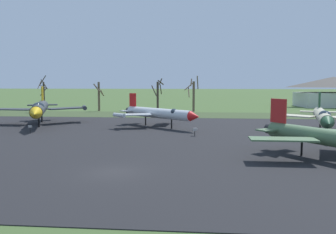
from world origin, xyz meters
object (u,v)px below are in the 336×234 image
(jet_fighter_front_right, at_px, (331,137))
(visitor_building, at_px, (333,92))
(jet_fighter_rear_center, at_px, (40,108))
(jet_fighter_rear_right, at_px, (323,116))
(info_placard_rear_right, at_px, (330,137))
(info_placard_rear_center, at_px, (30,129))
(jet_fighter_front_left, at_px, (159,113))
(info_placard_front_left, at_px, (195,131))

(jet_fighter_front_right, height_order, visitor_building, visitor_building)
(jet_fighter_rear_center, xyz_separation_m, jet_fighter_rear_right, (38.00, -5.41, -0.31))
(jet_fighter_rear_right, distance_m, info_placard_rear_right, 7.37)
(info_placard_rear_right, bearing_deg, info_placard_rear_center, 173.22)
(jet_fighter_rear_center, distance_m, visitor_building, 72.23)
(jet_fighter_rear_right, height_order, visitor_building, visitor_building)
(info_placard_rear_center, xyz_separation_m, jet_fighter_rear_right, (35.34, 3.03, 1.53))
(jet_fighter_front_left, height_order, info_placard_front_left, jet_fighter_front_left)
(jet_fighter_front_left, relative_size, jet_fighter_rear_center, 0.70)
(jet_fighter_rear_center, height_order, info_placard_rear_center, jet_fighter_rear_center)
(jet_fighter_rear_right, xyz_separation_m, info_placard_rear_right, (-1.59, -7.04, -1.48))
(info_placard_rear_center, bearing_deg, jet_fighter_front_left, 26.89)
(info_placard_front_left, relative_size, info_placard_rear_right, 0.91)
(jet_fighter_front_left, xyz_separation_m, info_placard_rear_right, (18.89, -11.55, -1.33))
(jet_fighter_front_left, relative_size, info_placard_rear_center, 11.48)
(info_placard_front_left, height_order, info_placard_rear_center, info_placard_rear_center)
(jet_fighter_front_right, relative_size, jet_fighter_rear_center, 0.71)
(jet_fighter_front_left, bearing_deg, info_placard_front_left, -55.70)
(jet_fighter_front_right, height_order, info_placard_rear_center, jet_fighter_front_right)
(info_placard_front_left, bearing_deg, jet_fighter_front_right, -49.26)
(jet_fighter_rear_center, distance_m, info_placard_rear_right, 38.52)
(jet_fighter_rear_center, height_order, visitor_building, visitor_building)
(info_placard_front_left, relative_size, visitor_building, 0.05)
(jet_fighter_front_right, distance_m, info_placard_rear_center, 33.27)
(jet_fighter_rear_center, distance_m, jet_fighter_rear_right, 38.38)
(jet_fighter_front_right, bearing_deg, jet_fighter_rear_right, 73.73)
(jet_fighter_front_right, bearing_deg, info_placard_rear_center, 157.87)
(info_placard_rear_center, bearing_deg, visitor_building, 44.14)
(jet_fighter_front_left, distance_m, visitor_building, 60.07)
(jet_fighter_front_right, bearing_deg, jet_fighter_rear_center, 147.92)
(jet_fighter_front_left, height_order, jet_fighter_rear_right, jet_fighter_rear_right)
(jet_fighter_rear_center, bearing_deg, info_placard_rear_center, -72.52)
(info_placard_rear_right, bearing_deg, info_placard_front_left, 163.64)
(jet_fighter_front_left, bearing_deg, jet_fighter_rear_right, -12.41)
(info_placard_front_left, height_order, info_placard_rear_right, info_placard_rear_right)
(info_placard_front_left, height_order, jet_fighter_rear_center, jet_fighter_rear_center)
(jet_fighter_rear_right, bearing_deg, jet_fighter_front_right, -106.27)
(jet_fighter_front_right, distance_m, jet_fighter_rear_center, 39.49)
(jet_fighter_front_right, xyz_separation_m, jet_fighter_rear_right, (4.54, 15.55, 0.18))
(info_placard_front_left, height_order, visitor_building, visitor_building)
(jet_fighter_front_left, xyz_separation_m, jet_fighter_front_right, (15.93, -20.06, -0.03))
(info_placard_front_left, relative_size, jet_fighter_rear_center, 0.06)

